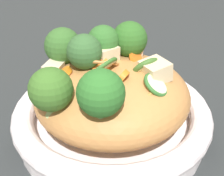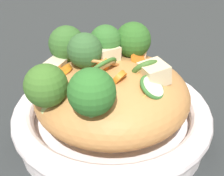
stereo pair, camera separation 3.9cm
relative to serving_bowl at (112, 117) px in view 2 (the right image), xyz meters
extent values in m
plane|color=#292D2E|center=(0.00, 0.00, -0.03)|extent=(3.00, 3.00, 0.00)
cylinder|color=white|center=(0.00, 0.00, -0.02)|extent=(0.26, 0.26, 0.02)
torus|color=white|center=(0.00, 0.00, 0.01)|extent=(0.27, 0.27, 0.03)
ellipsoid|color=#B97D43|center=(0.00, 0.00, 0.04)|extent=(0.21, 0.21, 0.09)
torus|color=#B5873C|center=(0.01, 0.01, 0.07)|extent=(0.06, 0.06, 0.03)
torus|color=#B2863B|center=(-0.03, -0.03, 0.07)|extent=(0.08, 0.08, 0.02)
torus|color=#B7733A|center=(0.00, 0.02, 0.08)|extent=(0.06, 0.06, 0.03)
cone|color=#97BC7A|center=(0.02, 0.07, 0.07)|extent=(0.02, 0.03, 0.02)
sphere|color=#336028|center=(0.02, 0.07, 0.10)|extent=(0.07, 0.07, 0.05)
cone|color=#A4B96F|center=(-0.08, 0.05, 0.06)|extent=(0.03, 0.03, 0.02)
sphere|color=#3A6826|center=(-0.08, 0.05, 0.08)|extent=(0.07, 0.07, 0.05)
cone|color=#99C07B|center=(0.02, 0.02, 0.08)|extent=(0.02, 0.02, 0.02)
sphere|color=#306429|center=(0.02, 0.02, 0.10)|extent=(0.05, 0.05, 0.04)
cone|color=#99B777|center=(0.05, -0.01, 0.08)|extent=(0.03, 0.03, 0.01)
sphere|color=#2C5F22|center=(0.05, -0.01, 0.10)|extent=(0.07, 0.07, 0.05)
cone|color=#97B775|center=(-0.08, -0.01, 0.06)|extent=(0.03, 0.03, 0.02)
sphere|color=#2C6A28|center=(-0.08, -0.01, 0.09)|extent=(0.07, 0.07, 0.05)
cone|color=#9DC072|center=(-0.01, 0.03, 0.08)|extent=(0.03, 0.02, 0.02)
sphere|color=#325C2F|center=(-0.01, 0.03, 0.10)|extent=(0.06, 0.06, 0.04)
cylinder|color=orange|center=(-0.03, -0.02, 0.08)|extent=(0.02, 0.02, 0.02)
cylinder|color=orange|center=(0.03, -0.03, 0.08)|extent=(0.03, 0.02, 0.02)
cylinder|color=orange|center=(-0.03, 0.05, 0.08)|extent=(0.02, 0.02, 0.02)
cylinder|color=orange|center=(-0.01, 0.01, 0.09)|extent=(0.03, 0.03, 0.02)
cylinder|color=beige|center=(0.00, 0.02, 0.08)|extent=(0.04, 0.04, 0.02)
torus|color=#395B32|center=(0.00, 0.02, 0.08)|extent=(0.04, 0.04, 0.02)
cylinder|color=beige|center=(0.01, -0.04, 0.08)|extent=(0.04, 0.04, 0.03)
torus|color=#396226|center=(0.01, -0.04, 0.08)|extent=(0.05, 0.05, 0.03)
cylinder|color=beige|center=(-0.02, -0.06, 0.08)|extent=(0.03, 0.03, 0.02)
torus|color=#31682C|center=(-0.02, -0.06, 0.08)|extent=(0.04, 0.03, 0.02)
cylinder|color=beige|center=(-0.02, 0.01, 0.09)|extent=(0.05, 0.04, 0.03)
torus|color=#346526|center=(-0.02, 0.01, 0.09)|extent=(0.05, 0.05, 0.04)
cube|color=beige|center=(0.00, -0.06, 0.08)|extent=(0.05, 0.05, 0.03)
cube|color=beige|center=(0.01, 0.01, 0.09)|extent=(0.04, 0.04, 0.03)
cube|color=beige|center=(0.05, -0.02, 0.08)|extent=(0.03, 0.03, 0.02)
cube|color=beige|center=(-0.02, 0.07, 0.07)|extent=(0.03, 0.02, 0.02)
camera|label=1|loc=(-0.33, -0.09, 0.25)|focal=47.10mm
camera|label=2|loc=(-0.31, -0.12, 0.25)|focal=47.10mm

